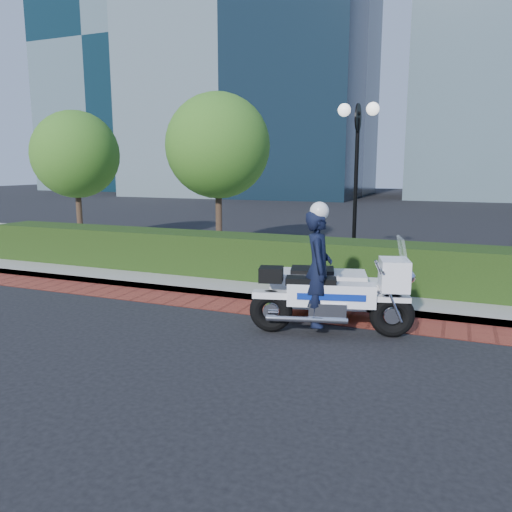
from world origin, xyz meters
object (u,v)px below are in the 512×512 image
at_px(tree_a, 76,155).
at_px(police_motorcycle, 324,285).
at_px(tree_b, 218,146).
at_px(lamppost, 357,161).

xyz_separation_m(tree_a, police_motorcycle, (10.34, -5.65, -2.45)).
xyz_separation_m(tree_a, tree_b, (5.50, 0.00, 0.21)).
relative_size(lamppost, police_motorcycle, 1.52).
distance_m(tree_a, police_motorcycle, 12.03).
relative_size(tree_a, police_motorcycle, 1.65).
relative_size(lamppost, tree_b, 0.86).
height_order(lamppost, tree_b, tree_b).
bearing_deg(lamppost, tree_b, 163.89).
bearing_deg(tree_a, police_motorcycle, -28.65).
bearing_deg(tree_b, police_motorcycle, -49.42).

